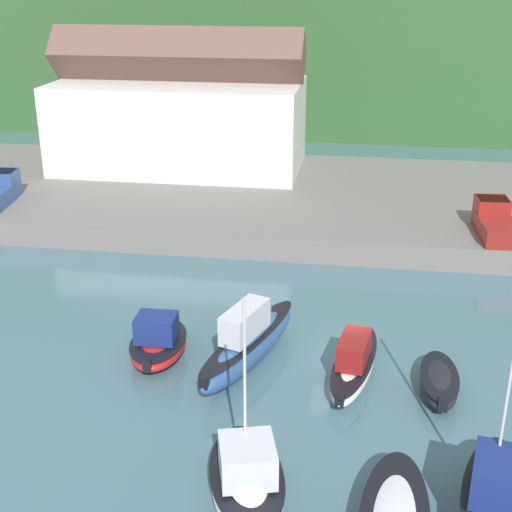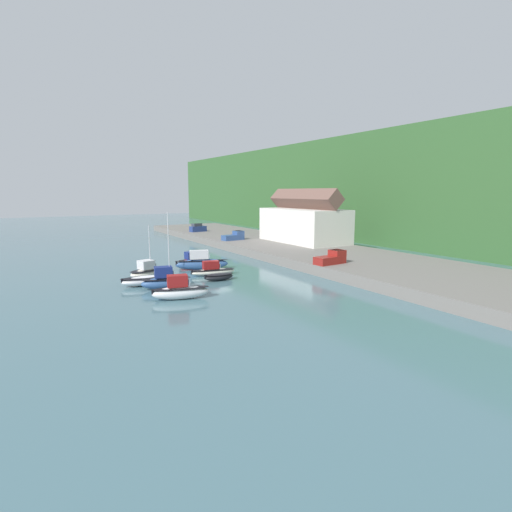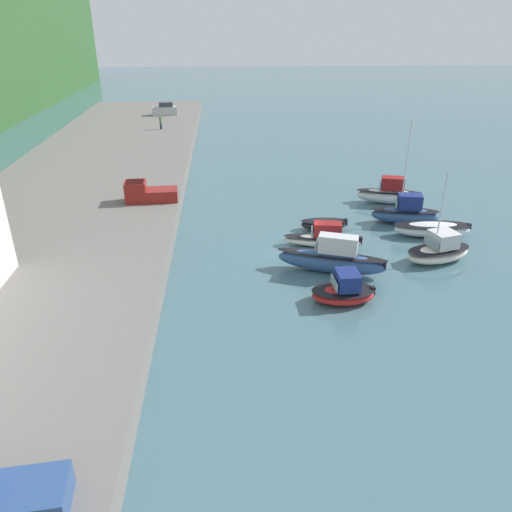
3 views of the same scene
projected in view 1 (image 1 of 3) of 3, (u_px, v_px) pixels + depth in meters
name	position (u px, v px, depth m)	size (l,w,h in m)	color
ground_plane	(340.00, 354.00, 32.51)	(320.00, 320.00, 0.00)	#476B75
quay_promenade	(353.00, 202.00, 51.04)	(137.74, 20.40, 1.48)	slate
harbor_clubhouse	(179.00, 117.00, 55.58)	(19.30, 9.78, 10.83)	silver
moored_boat_0	(158.00, 342.00, 31.94)	(2.58, 4.31, 2.16)	red
moored_boat_1	(248.00, 343.00, 31.19)	(4.02, 8.10, 2.96)	#33568E
moored_boat_2	(354.00, 362.00, 30.41)	(2.62, 6.61, 2.05)	white
moored_boat_3	(439.00, 382.00, 29.37)	(1.62, 4.12, 0.95)	black
moored_boat_4	(247.00, 479.00, 23.28)	(3.79, 5.78, 7.17)	white
moored_boat_6	(492.00, 500.00, 22.13)	(3.05, 6.27, 9.29)	#33568E
pickup_truck_1	(494.00, 220.00, 42.60)	(2.26, 4.84, 1.90)	maroon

